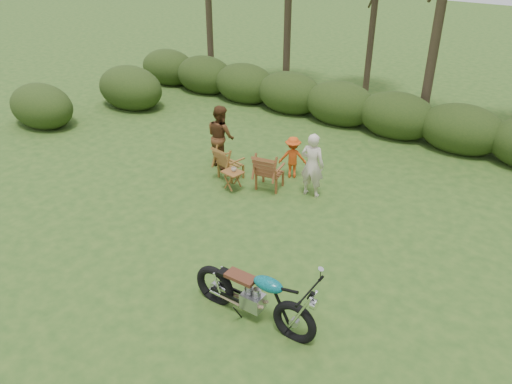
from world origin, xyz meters
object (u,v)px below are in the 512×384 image
Objects in this scene: motorcycle at (253,318)px; adult_a at (311,195)px; side_table at (233,181)px; cup at (234,169)px; adult_b at (222,165)px; lawn_chair_right at (270,188)px; lawn_chair_left at (231,178)px; child at (292,176)px.

motorcycle is 1.40× the size of adult_a.
motorcycle is 4.39× the size of side_table.
adult_a reaches higher than motorcycle.
adult_b is at bearing 141.18° from cup.
adult_a is (1.73, 0.91, -0.58)m from cup.
lawn_chair_right is at bearing -168.88° from adult_b.
lawn_chair_right reaches higher than lawn_chair_left.
lawn_chair_right is 0.89× the size of child.
adult_a reaches higher than cup.
motorcycle is at bearing 141.60° from lawn_chair_left.
motorcycle is at bearing 154.96° from adult_b.
child is at bearing 61.20° from cup.
lawn_chair_left is 0.75m from side_table.
lawn_chair_left is 1.65m from child.
child reaches higher than lawn_chair_left.
lawn_chair_right is (-2.45, 4.14, 0.00)m from motorcycle.
cup is 2.04m from adult_a.
adult_b is at bearing -24.02° from lawn_chair_left.
adult_b is (-0.68, 0.45, 0.00)m from lawn_chair_left.
adult_a reaches higher than lawn_chair_left.
side_table is 0.32× the size of adult_a.
side_table is (-0.69, -0.65, 0.26)m from lawn_chair_right.
lawn_chair_right is 0.89m from child.
adult_b reaches higher than child.
adult_b is at bearing -13.35° from child.
child is at bearing 61.38° from side_table.
motorcycle reaches higher than child.
lawn_chair_right is at bearing 42.09° from cup.
adult_a is at bearing 27.65° from cup.
cup is (-3.13, 3.53, 0.58)m from motorcycle.
motorcycle is 2.02× the size of child.
lawn_chair_left is at bearing 8.79° from child.
lawn_chair_right is 7.84× the size of cup.
child is (-2.31, 5.02, 0.00)m from motorcycle.
side_table is (-3.14, 3.49, 0.26)m from motorcycle.
adult_a is (1.05, 0.29, 0.00)m from lawn_chair_right.
cup reaches higher than side_table.
adult_a is 0.94× the size of adult_b.
motorcycle is 4.70m from side_table.
lawn_chair_right is at bearing 119.30° from motorcycle.
lawn_chair_right is at bearing -164.02° from lawn_chair_left.
adult_b is 2.06m from child.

